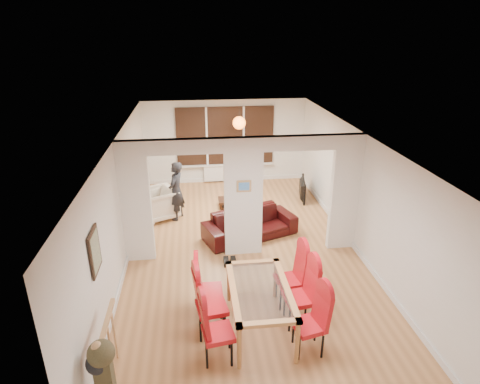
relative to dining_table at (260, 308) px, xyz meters
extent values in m
cube|color=#B37A48|center=(0.04, 2.44, -0.39)|extent=(5.00, 9.00, 0.01)
cube|color=white|center=(0.04, 2.44, 0.91)|extent=(5.00, 0.18, 2.60)
cube|color=black|center=(0.04, 6.88, 1.11)|extent=(3.00, 0.08, 1.80)
cube|color=white|center=(0.04, 6.84, -0.09)|extent=(1.40, 0.08, 0.50)
sphere|color=orange|center=(0.34, 5.74, 1.76)|extent=(0.36, 0.36, 0.36)
cube|color=gray|center=(-2.43, 0.04, 1.21)|extent=(0.04, 0.52, 0.67)
cube|color=#4C8CD8|center=(0.04, 2.34, 1.21)|extent=(0.30, 0.03, 0.25)
imported|color=black|center=(0.29, 3.13, -0.08)|extent=(2.34, 1.55, 0.64)
imported|color=beige|center=(-1.91, 4.43, 0.00)|extent=(1.14, 1.15, 0.79)
imported|color=black|center=(-1.43, 4.32, 0.37)|extent=(0.66, 0.55, 1.53)
imported|color=black|center=(2.04, 5.24, -0.10)|extent=(1.03, 0.34, 0.59)
cylinder|color=#143F19|center=(0.10, 4.84, -0.03)|extent=(0.07, 0.07, 0.30)
imported|color=#321C11|center=(0.00, 4.91, -0.15)|extent=(0.20, 0.20, 0.05)
camera|label=1|loc=(-0.94, -5.20, 4.19)|focal=30.00mm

